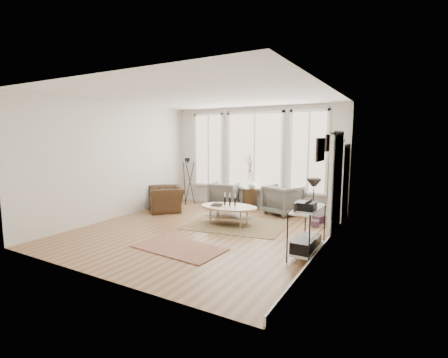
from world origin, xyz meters
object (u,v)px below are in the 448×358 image
Objects in this scene: bookcase at (339,183)px; armchair_right at (283,200)px; low_shelf at (307,226)px; coffee_table at (228,210)px; accent_chair at (167,199)px; side_table at (250,181)px; armchair_left at (225,194)px.

armchair_right is (-1.44, 0.17, -0.56)m from bookcase.
bookcase is at bearing 88.72° from low_shelf.
accent_chair is at bearing 170.05° from coffee_table.
armchair_left is at bearing 180.00° from side_table.
bookcase is 1.98× the size of accent_chair.
side_table reaches higher than armchair_right.
armchair_right is at bearing -2.99° from side_table.
coffee_table is 1.79m from armchair_right.
side_table is at bearing 18.22° from armchair_right.
accent_chair is at bearing 38.75° from armchair_left.
coffee_table is at bearing 153.35° from low_shelf.
armchair_right is at bearing 117.20° from low_shelf.
low_shelf is 1.26× the size of accent_chair.
bookcase is at bearing 32.78° from coffee_table.
armchair_right is at bearing 65.74° from accent_chair.
coffee_table is at bearing -147.22° from bookcase.
bookcase reaches higher than low_shelf.
armchair_right is 1.10m from side_table.
coffee_table is at bearing 33.43° from accent_chair.
armchair_left reaches higher than accent_chair.
bookcase is 2.46m from side_table.
bookcase is 3.32m from armchair_left.
low_shelf is 1.61× the size of armchair_left.
side_table is (-0.22, 1.66, 0.49)m from coffee_table.
armchair_right reaches higher than coffee_table.
accent_chair reaches higher than coffee_table.
side_table is (0.81, 0.00, 0.46)m from armchair_left.
armchair_right is at bearing 173.17° from bookcase.
coffee_table is 0.84× the size of side_table.
bookcase is at bearing -5.26° from side_table.
accent_chair is (-4.35, 1.47, -0.17)m from low_shelf.
armchair_left reaches higher than coffee_table.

